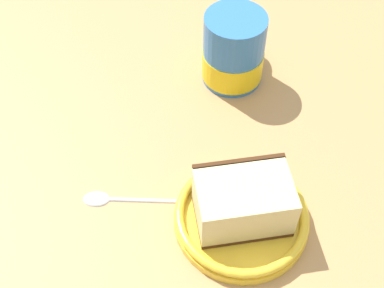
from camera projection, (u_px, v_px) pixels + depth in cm
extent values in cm
cube|color=tan|center=(270.00, 203.00, 57.92)|extent=(131.43, 131.43, 2.66)
cylinder|color=yellow|center=(242.00, 220.00, 54.37)|extent=(14.22, 14.22, 1.07)
torus|color=yellow|center=(243.00, 216.00, 53.56)|extent=(14.06, 14.06, 0.98)
cube|color=#472814|center=(243.00, 216.00, 53.71)|extent=(11.32, 10.35, 0.60)
cube|color=beige|center=(245.00, 202.00, 51.52)|extent=(11.32, 10.35, 4.98)
cube|color=#472814|center=(238.00, 175.00, 53.57)|extent=(8.28, 5.73, 4.98)
cylinder|color=#3372BF|center=(234.00, 49.00, 64.62)|extent=(7.71, 7.71, 9.66)
cylinder|color=yellow|center=(232.00, 63.00, 66.48)|extent=(7.87, 7.87, 3.72)
cylinder|color=brown|center=(236.00, 24.00, 61.52)|extent=(6.79, 6.79, 0.40)
torus|color=#3372BF|center=(241.00, 30.00, 66.89)|extent=(5.30, 3.70, 5.43)
ellipsoid|color=silver|center=(96.00, 197.00, 56.32)|extent=(3.54, 3.53, 0.80)
cylinder|color=silver|center=(155.00, 200.00, 56.29)|extent=(7.35, 7.23, 0.50)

